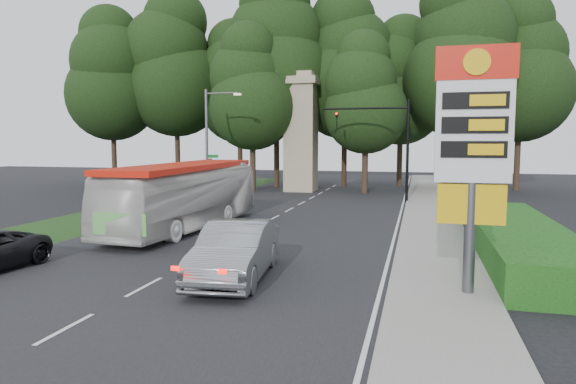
% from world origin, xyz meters
% --- Properties ---
extents(ground, '(120.00, 120.00, 0.00)m').
position_xyz_m(ground, '(0.00, 0.00, 0.00)').
color(ground, black).
rests_on(ground, ground).
extents(road_surface, '(14.00, 80.00, 0.02)m').
position_xyz_m(road_surface, '(0.00, 12.00, 0.01)').
color(road_surface, black).
rests_on(road_surface, ground).
extents(sidewalk_right, '(3.00, 80.00, 0.12)m').
position_xyz_m(sidewalk_right, '(8.50, 12.00, 0.06)').
color(sidewalk_right, gray).
rests_on(sidewalk_right, ground).
extents(grass_verge_left, '(5.00, 50.00, 0.02)m').
position_xyz_m(grass_verge_left, '(-9.50, 18.00, 0.01)').
color(grass_verge_left, '#193814').
rests_on(grass_verge_left, ground).
extents(hedge, '(3.00, 14.00, 1.20)m').
position_xyz_m(hedge, '(11.50, 8.00, 0.60)').
color(hedge, '#134713').
rests_on(hedge, ground).
extents(gas_station_pylon, '(2.10, 0.45, 6.85)m').
position_xyz_m(gas_station_pylon, '(9.20, 1.99, 4.45)').
color(gas_station_pylon, '#59595E').
rests_on(gas_station_pylon, ground).
extents(traffic_signal_mast, '(6.10, 0.35, 7.20)m').
position_xyz_m(traffic_signal_mast, '(5.68, 24.00, 4.67)').
color(traffic_signal_mast, black).
rests_on(traffic_signal_mast, ground).
extents(streetlight_signs, '(2.75, 0.98, 8.00)m').
position_xyz_m(streetlight_signs, '(-6.99, 22.01, 4.44)').
color(streetlight_signs, '#59595E').
rests_on(streetlight_signs, ground).
extents(monument, '(3.00, 3.00, 10.05)m').
position_xyz_m(monument, '(-2.00, 30.00, 5.10)').
color(monument, tan).
rests_on(monument, ground).
extents(tree_far_west, '(8.96, 8.96, 17.60)m').
position_xyz_m(tree_far_west, '(-22.00, 33.00, 10.68)').
color(tree_far_west, '#2D2116').
rests_on(tree_far_west, ground).
extents(tree_west_mid, '(9.80, 9.80, 19.25)m').
position_xyz_m(tree_west_mid, '(-16.00, 35.00, 11.69)').
color(tree_west_mid, '#2D2116').
rests_on(tree_west_mid, ground).
extents(tree_west_near, '(8.40, 8.40, 16.50)m').
position_xyz_m(tree_west_near, '(-10.00, 37.00, 10.02)').
color(tree_west_near, '#2D2116').
rests_on(tree_west_near, ground).
extents(tree_center_left, '(10.08, 10.08, 19.80)m').
position_xyz_m(tree_center_left, '(-5.00, 33.00, 12.02)').
color(tree_center_left, '#2D2116').
rests_on(tree_center_left, ground).
extents(tree_center_right, '(9.24, 9.24, 18.15)m').
position_xyz_m(tree_center_right, '(1.00, 35.00, 11.02)').
color(tree_center_right, '#2D2116').
rests_on(tree_center_right, ground).
extents(tree_east_near, '(8.12, 8.12, 15.95)m').
position_xyz_m(tree_east_near, '(6.00, 37.00, 9.68)').
color(tree_east_near, '#2D2116').
rests_on(tree_east_near, ground).
extents(tree_east_mid, '(9.52, 9.52, 18.70)m').
position_xyz_m(tree_east_mid, '(11.00, 33.00, 11.35)').
color(tree_east_mid, '#2D2116').
rests_on(tree_east_mid, ground).
extents(tree_far_east, '(8.68, 8.68, 17.05)m').
position_xyz_m(tree_far_east, '(16.00, 35.00, 10.35)').
color(tree_far_east, '#2D2116').
rests_on(tree_far_east, ground).
extents(tree_monument_left, '(7.28, 7.28, 14.30)m').
position_xyz_m(tree_monument_left, '(-6.00, 29.00, 8.68)').
color(tree_monument_left, '#2D2116').
rests_on(tree_monument_left, ground).
extents(tree_monument_right, '(6.72, 6.72, 13.20)m').
position_xyz_m(tree_monument_right, '(3.50, 29.50, 8.01)').
color(tree_monument_right, '#2D2116').
rests_on(tree_monument_right, ground).
extents(transit_bus, '(3.41, 11.65, 3.20)m').
position_xyz_m(transit_bus, '(-3.24, 9.98, 1.60)').
color(transit_bus, silver).
rests_on(transit_bus, ground).
extents(sedan_silver, '(2.47, 5.61, 1.79)m').
position_xyz_m(sedan_silver, '(2.29, 2.06, 0.90)').
color(sedan_silver, '#999CA0').
rests_on(sedan_silver, ground).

